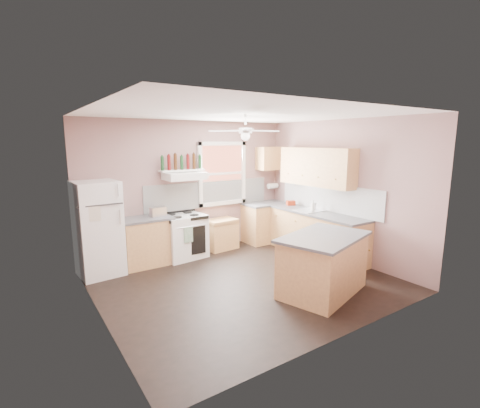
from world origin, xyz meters
TOP-DOWN VIEW (x-y plane):
  - floor at (0.00, 0.00)m, footprint 4.50×4.50m
  - ceiling at (0.00, 0.00)m, footprint 4.50×4.50m
  - wall_back at (0.00, 2.02)m, footprint 4.50×0.05m
  - wall_right at (2.27, 0.00)m, footprint 0.05×4.00m
  - wall_left at (-2.27, 0.00)m, footprint 0.05×4.00m
  - backsplash_back at (0.45, 1.99)m, footprint 2.90×0.03m
  - backsplash_right at (2.23, 0.30)m, footprint 0.03×2.60m
  - window_view at (0.75, 1.98)m, footprint 1.00×0.02m
  - window_frame at (0.75, 1.96)m, footprint 1.16×0.07m
  - refrigerator at (-1.91, 1.66)m, footprint 0.74×0.73m
  - base_cabinet_left at (-1.06, 1.70)m, footprint 0.90×0.60m
  - counter_left at (-1.06, 1.70)m, footprint 0.92×0.62m
  - toaster at (-0.84, 1.66)m, footprint 0.29×0.18m
  - stove at (-0.32, 1.69)m, footprint 0.87×0.72m
  - range_hood at (-0.23, 1.75)m, footprint 0.78×0.50m
  - bottle_shelf at (-0.23, 1.87)m, footprint 0.90×0.26m
  - cart at (0.58, 1.75)m, footprint 0.69×0.49m
  - base_cabinet_corner at (1.75, 1.70)m, footprint 1.00×0.60m
  - base_cabinet_right at (1.95, 0.30)m, footprint 0.60×2.20m
  - counter_corner at (1.75, 1.70)m, footprint 1.02×0.62m
  - counter_right at (1.94, 0.30)m, footprint 0.62×2.22m
  - sink at (1.94, 0.50)m, footprint 0.55×0.45m
  - faucet at (2.10, 0.50)m, footprint 0.03×0.03m
  - upper_cabinet_right at (2.08, 0.50)m, footprint 0.33×1.80m
  - upper_cabinet_corner at (1.95, 1.83)m, footprint 0.60×0.33m
  - paper_towel at (2.07, 1.86)m, footprint 0.26×0.12m
  - island at (0.75, -1.00)m, footprint 1.55×1.22m
  - island_top at (0.75, -1.00)m, footprint 1.65×1.32m
  - ceiling_fan_hub at (0.00, 0.00)m, footprint 0.20×0.20m
  - soap_bottle at (1.95, 0.43)m, footprint 0.09×0.09m
  - red_caddy at (2.02, 1.16)m, footprint 0.21×0.17m
  - wine_bottles at (-0.23, 1.87)m, footprint 0.86×0.06m

SIDE VIEW (x-z plane):
  - floor at x=0.00m, z-range 0.00..0.00m
  - cart at x=0.58m, z-range 0.00..0.65m
  - base_cabinet_left at x=-1.06m, z-range 0.00..0.86m
  - stove at x=-0.32m, z-range 0.00..0.86m
  - base_cabinet_corner at x=1.75m, z-range 0.00..0.86m
  - base_cabinet_right at x=1.95m, z-range 0.00..0.86m
  - island at x=0.75m, z-range 0.00..0.86m
  - refrigerator at x=-1.91m, z-range 0.00..1.63m
  - counter_left at x=-1.06m, z-range 0.86..0.90m
  - counter_corner at x=1.75m, z-range 0.86..0.90m
  - counter_right at x=1.94m, z-range 0.86..0.90m
  - island_top at x=0.75m, z-range 0.86..0.90m
  - sink at x=1.94m, z-range 0.88..0.91m
  - red_caddy at x=2.02m, z-range 0.90..1.00m
  - faucet at x=2.10m, z-range 0.90..1.04m
  - toaster at x=-0.84m, z-range 0.90..1.08m
  - soap_bottle at x=1.95m, z-range 0.90..1.12m
  - backsplash_back at x=0.45m, z-range 0.90..1.45m
  - backsplash_right at x=2.23m, z-range 0.90..1.45m
  - paper_towel at x=2.07m, z-range 1.19..1.31m
  - wall_back at x=0.00m, z-range 0.00..2.70m
  - wall_right at x=2.27m, z-range 0.00..2.70m
  - wall_left at x=-2.27m, z-range 0.00..2.70m
  - window_view at x=0.75m, z-range 1.00..2.20m
  - window_frame at x=0.75m, z-range 0.92..2.28m
  - range_hood at x=-0.23m, z-range 1.55..1.69m
  - bottle_shelf at x=-0.23m, z-range 1.71..1.73m
  - upper_cabinet_right at x=2.08m, z-range 1.40..2.16m
  - wine_bottles at x=-0.23m, z-range 1.72..2.03m
  - upper_cabinet_corner at x=1.95m, z-range 1.64..2.16m
  - ceiling_fan_hub at x=0.00m, z-range 2.41..2.49m
  - ceiling at x=0.00m, z-range 2.70..2.70m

